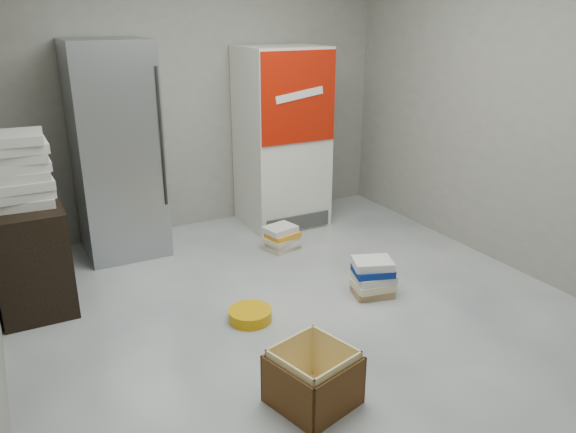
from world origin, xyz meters
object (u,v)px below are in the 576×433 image
(wood_shelf, at_px, (31,255))
(phonebook_stack_main, at_px, (373,278))
(coke_cooler, at_px, (282,138))
(steel_fridge, at_px, (116,151))
(cardboard_box, at_px, (313,381))

(wood_shelf, height_order, phonebook_stack_main, wood_shelf)
(coke_cooler, height_order, wood_shelf, coke_cooler)
(steel_fridge, relative_size, cardboard_box, 3.67)
(steel_fridge, distance_m, cardboard_box, 2.88)
(wood_shelf, bearing_deg, steel_fridge, 41.31)
(steel_fridge, xyz_separation_m, coke_cooler, (1.65, -0.01, -0.05))
(coke_cooler, distance_m, phonebook_stack_main, 1.97)
(steel_fridge, distance_m, wood_shelf, 1.23)
(steel_fridge, height_order, cardboard_box, steel_fridge)
(coke_cooler, xyz_separation_m, cardboard_box, (-1.20, -2.72, -0.76))
(coke_cooler, relative_size, wood_shelf, 2.25)
(phonebook_stack_main, distance_m, cardboard_box, 1.40)
(wood_shelf, distance_m, phonebook_stack_main, 2.60)
(coke_cooler, bearing_deg, steel_fridge, 179.82)
(cardboard_box, bearing_deg, steel_fridge, 83.65)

